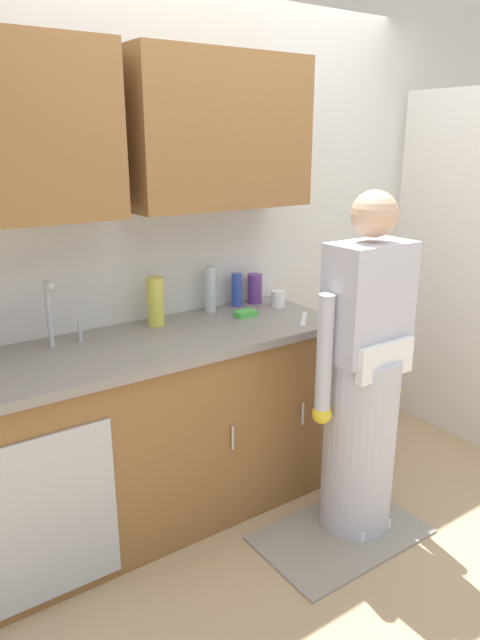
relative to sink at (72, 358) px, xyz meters
name	(u,v)px	position (x,y,z in m)	size (l,w,h in m)	color
ground_plane	(328,552)	(0.88, -0.71, -0.93)	(9.00, 9.00, 0.00)	tan
kitchen_wall_with_uppers	(186,210)	(0.74, 0.29, 0.55)	(4.80, 0.44, 2.70)	silver
closet_door_panel	(469,274)	(2.33, -0.31, 0.12)	(1.10, 0.04, 2.10)	silver
counter_cabinet	(147,437)	(0.32, -0.01, -0.48)	(1.90, 0.62, 0.90)	brown
countertop	(143,345)	(0.33, -0.01, -0.01)	(1.96, 0.66, 0.04)	gray
sink	(72,358)	(0.00, 0.00, 0.00)	(0.50, 0.36, 0.35)	#B7BABF
person_at_sink	(362,394)	(1.13, -0.62, -0.23)	(0.55, 0.34, 1.62)	white
floor_mat	(340,534)	(1.00, -0.66, -0.92)	(0.80, 0.50, 0.01)	gray
bottle_soap	(155,301)	(0.49, 0.17, 0.13)	(0.08, 0.08, 0.24)	#D8D14C
bottle_water_tall	(255,289)	(1.13, 0.22, 0.10)	(0.08, 0.08, 0.16)	#66388C
bottle_water_short	(237,290)	(1.01, 0.23, 0.10)	(0.06, 0.06, 0.18)	#334CB2
bottle_cleaner_spray	(210,289)	(0.83, 0.22, 0.14)	(0.06, 0.06, 0.24)	silver
cup_by_sink	(278,299)	(1.18, 0.08, 0.06)	(0.08, 0.08, 0.09)	white
knife_on_counter	(304,319)	(1.14, -0.18, 0.02)	(0.24, 0.02, 0.01)	silver
sponge	(246,314)	(0.93, 0.04, 0.03)	(0.11, 0.07, 0.03)	#4CBF4C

